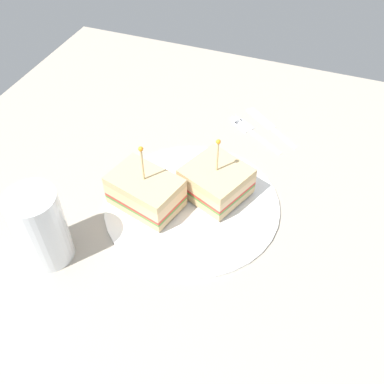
{
  "coord_description": "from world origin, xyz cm",
  "views": [
    {
      "loc": [
        41.46,
        15.66,
        49.47
      ],
      "look_at": [
        0.0,
        0.0,
        2.9
      ],
      "focal_mm": 40.28,
      "sensor_mm": 36.0,
      "label": 1
    }
  ],
  "objects_px": {
    "plate": "(192,203)",
    "sandwich_half_back": "(146,191)",
    "sandwich_half_front": "(216,181)",
    "fork": "(250,130)",
    "drink_glass": "(42,231)",
    "knife": "(269,125)"
  },
  "relations": [
    {
      "from": "sandwich_half_front",
      "to": "fork",
      "type": "xyz_separation_m",
      "value": [
        -0.18,
        0.01,
        -0.03
      ]
    },
    {
      "from": "plate",
      "to": "drink_glass",
      "type": "bearing_deg",
      "value": -44.48
    },
    {
      "from": "sandwich_half_front",
      "to": "sandwich_half_back",
      "type": "distance_m",
      "value": 0.11
    },
    {
      "from": "plate",
      "to": "knife",
      "type": "xyz_separation_m",
      "value": [
        -0.24,
        0.06,
        -0.0
      ]
    },
    {
      "from": "fork",
      "to": "knife",
      "type": "height_order",
      "value": "same"
    },
    {
      "from": "plate",
      "to": "knife",
      "type": "relative_size",
      "value": 2.35
    },
    {
      "from": "knife",
      "to": "plate",
      "type": "bearing_deg",
      "value": -14.93
    },
    {
      "from": "sandwich_half_back",
      "to": "fork",
      "type": "height_order",
      "value": "sandwich_half_back"
    },
    {
      "from": "sandwich_half_back",
      "to": "knife",
      "type": "height_order",
      "value": "sandwich_half_back"
    },
    {
      "from": "sandwich_half_front",
      "to": "drink_glass",
      "type": "relative_size",
      "value": 0.98
    },
    {
      "from": "sandwich_half_back",
      "to": "fork",
      "type": "xyz_separation_m",
      "value": [
        -0.24,
        0.1,
        -0.03
      ]
    },
    {
      "from": "sandwich_half_back",
      "to": "sandwich_half_front",
      "type": "bearing_deg",
      "value": 123.1
    },
    {
      "from": "sandwich_half_front",
      "to": "drink_glass",
      "type": "bearing_deg",
      "value": -44.03
    },
    {
      "from": "sandwich_half_front",
      "to": "sandwich_half_back",
      "type": "bearing_deg",
      "value": -56.9
    },
    {
      "from": "plate",
      "to": "fork",
      "type": "xyz_separation_m",
      "value": [
        -0.21,
        0.03,
        -0.0
      ]
    },
    {
      "from": "plate",
      "to": "sandwich_half_back",
      "type": "bearing_deg",
      "value": -65.94
    },
    {
      "from": "sandwich_half_back",
      "to": "knife",
      "type": "relative_size",
      "value": 1.02
    },
    {
      "from": "drink_glass",
      "to": "fork",
      "type": "relative_size",
      "value": 1.0
    },
    {
      "from": "sandwich_half_back",
      "to": "drink_glass",
      "type": "xyz_separation_m",
      "value": [
        0.13,
        -0.09,
        0.02
      ]
    },
    {
      "from": "drink_glass",
      "to": "knife",
      "type": "distance_m",
      "value": 0.45
    },
    {
      "from": "drink_glass",
      "to": "sandwich_half_front",
      "type": "bearing_deg",
      "value": 135.97
    },
    {
      "from": "drink_glass",
      "to": "knife",
      "type": "bearing_deg",
      "value": 151.2
    }
  ]
}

